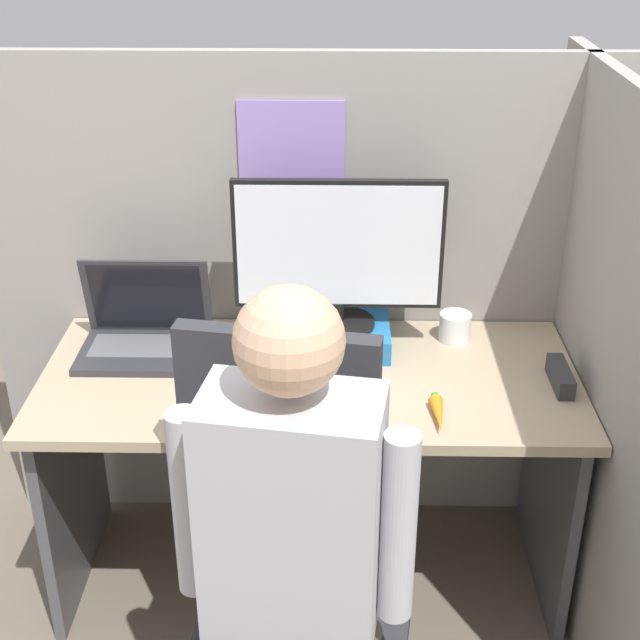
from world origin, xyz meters
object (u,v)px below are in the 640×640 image
at_px(laptop, 145,335).
at_px(carrot_toy, 438,414).
at_px(stapler, 560,376).
at_px(person, 295,561).
at_px(office_chair, 288,586).
at_px(coffee_mug, 455,327).
at_px(paper_box, 337,335).
at_px(monitor, 338,252).

relative_size(laptop, carrot_toy, 2.22).
bearing_deg(stapler, carrot_toy, -152.51).
bearing_deg(stapler, person, -132.26).
distance_m(office_chair, coffee_mug, 0.96).
bearing_deg(office_chair, coffee_mug, 61.70).
bearing_deg(laptop, stapler, -8.54).
height_order(carrot_toy, office_chair, office_chair).
xyz_separation_m(laptop, person, (0.46, -0.91, -0.00)).
relative_size(office_chair, coffee_mug, 11.89).
bearing_deg(stapler, paper_box, 160.88).
distance_m(paper_box, stapler, 0.63).
bearing_deg(monitor, stapler, -19.36).
distance_m(monitor, stapler, 0.68).
bearing_deg(office_chair, laptop, 120.36).
xyz_separation_m(laptop, coffee_mug, (0.88, 0.08, -0.01)).
height_order(carrot_toy, coffee_mug, coffee_mug).
relative_size(paper_box, stapler, 1.80).
bearing_deg(person, office_chair, 99.05).
xyz_separation_m(monitor, office_chair, (-0.11, -0.78, -0.46)).
distance_m(stapler, person, 1.00).
distance_m(monitor, laptop, 0.59).
bearing_deg(stapler, monitor, 160.64).
xyz_separation_m(paper_box, person, (-0.08, -0.94, 0.01)).
height_order(stapler, person, person).
xyz_separation_m(stapler, person, (-0.67, -0.74, 0.02)).
xyz_separation_m(stapler, coffee_mug, (-0.25, 0.25, 0.02)).
xyz_separation_m(paper_box, office_chair, (-0.11, -0.78, -0.21)).
height_order(paper_box, carrot_toy, paper_box).
bearing_deg(person, coffee_mug, 67.00).
xyz_separation_m(carrot_toy, office_chair, (-0.36, -0.40, -0.19)).
xyz_separation_m(person, coffee_mug, (0.42, 0.99, -0.01)).
bearing_deg(paper_box, office_chair, -97.68).
distance_m(monitor, person, 0.98).
relative_size(laptop, person, 0.28).
xyz_separation_m(monitor, laptop, (-0.54, -0.04, -0.24)).
xyz_separation_m(monitor, stapler, (0.59, -0.21, -0.26)).
bearing_deg(paper_box, monitor, 90.00).
relative_size(laptop, coffee_mug, 3.93).
bearing_deg(carrot_toy, monitor, 123.09).
xyz_separation_m(paper_box, coffee_mug, (0.34, 0.05, 0.01)).
distance_m(paper_box, coffee_mug, 0.34).
relative_size(stapler, person, 0.13).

